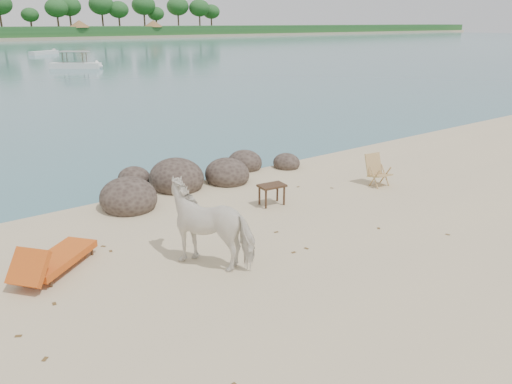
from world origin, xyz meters
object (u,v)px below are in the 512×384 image
at_px(cow, 212,224).
at_px(deck_chair, 380,172).
at_px(side_table, 272,196).
at_px(boulders, 187,180).
at_px(lounge_chair, 58,255).

distance_m(cow, deck_chair, 6.26).
bearing_deg(side_table, boulders, 117.65).
relative_size(boulders, side_table, 9.99).
xyz_separation_m(cow, side_table, (2.80, 1.70, -0.52)).
distance_m(cow, side_table, 3.32).
xyz_separation_m(boulders, lounge_chair, (-4.29, -2.81, 0.07)).
bearing_deg(deck_chair, lounge_chair, -173.53).
xyz_separation_m(boulders, side_table, (0.94, -2.55, 0.04)).
xyz_separation_m(cow, lounge_chair, (-2.43, 1.44, -0.48)).
bearing_deg(boulders, side_table, -69.67).
relative_size(side_table, lounge_chair, 0.33).
height_order(cow, side_table, cow).
relative_size(cow, lounge_chair, 0.94).
xyz_separation_m(boulders, deck_chair, (4.30, -3.15, 0.21)).
height_order(side_table, lounge_chair, lounge_chair).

